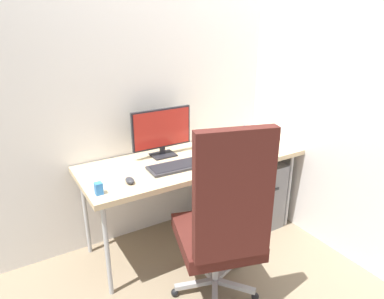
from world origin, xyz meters
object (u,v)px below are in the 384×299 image
monitor (162,130)px  desk_clamp_accessory (99,189)px  mouse (130,180)px  filing_cabinet (247,191)px  office_chair (223,222)px  notebook (230,156)px  keyboard (177,166)px  pen_holder (245,136)px

monitor → desk_clamp_accessory: 0.73m
mouse → filing_cabinet: bearing=7.7°
monitor → desk_clamp_accessory: monitor is taller
office_chair → mouse: size_ratio=13.60×
office_chair → notebook: bearing=50.5°
mouse → notebook: bearing=1.8°
keyboard → pen_holder: (0.76, 0.18, 0.04)m
filing_cabinet → mouse: bearing=-173.1°
monitor → pen_holder: size_ratio=2.87×
mouse → notebook: size_ratio=0.50×
filing_cabinet → monitor: bearing=165.2°
filing_cabinet → notebook: size_ratio=3.26×
monitor → desk_clamp_accessory: bearing=-148.9°
mouse → pen_holder: 1.15m
notebook → mouse: bearing=-175.7°
office_chair → desk_clamp_accessory: bearing=139.5°
filing_cabinet → mouse: 1.19m
pen_holder → desk_clamp_accessory: (-1.34, -0.28, -0.01)m
notebook → office_chair: bearing=-126.3°
office_chair → notebook: 0.72m
notebook → desk_clamp_accessory: (-1.02, -0.06, 0.03)m
filing_cabinet → keyboard: 0.85m
keyboard → desk_clamp_accessory: size_ratio=5.44×
pen_holder → monitor: bearing=173.4°
desk_clamp_accessory → mouse: bearing=11.8°
pen_holder → desk_clamp_accessory: pen_holder is taller
keyboard → mouse: (-0.37, -0.06, 0.01)m
keyboard → pen_holder: pen_holder is taller
monitor → keyboard: bearing=-94.7°
monitor → mouse: 0.54m
keyboard → pen_holder: 0.78m
mouse → notebook: mouse is taller
pen_holder → desk_clamp_accessory: bearing=-168.2°
keyboard → mouse: mouse is taller
filing_cabinet → desk_clamp_accessory: size_ratio=7.70×
filing_cabinet → pen_holder: (0.03, 0.10, 0.47)m
office_chair → filing_cabinet: 1.04m
office_chair → notebook: size_ratio=6.80×
office_chair → notebook: (0.45, 0.55, 0.13)m
office_chair → pen_holder: size_ratio=7.28×
office_chair → filing_cabinet: bearing=41.8°
monitor → mouse: bearing=-140.7°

